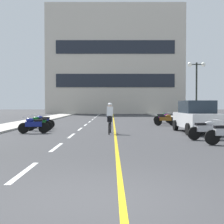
% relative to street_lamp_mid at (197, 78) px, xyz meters
% --- Properties ---
extents(ground_plane, '(140.00, 140.00, 0.00)m').
position_rel_street_lamp_mid_xyz_m(ground_plane, '(-7.02, 1.98, -3.76)').
color(ground_plane, '#38383A').
extents(curb_left, '(2.40, 72.00, 0.12)m').
position_rel_street_lamp_mid_xyz_m(curb_left, '(-14.22, 4.98, -3.70)').
color(curb_left, '#B7B2A8').
rests_on(curb_left, ground).
extents(curb_right, '(2.40, 72.00, 0.12)m').
position_rel_street_lamp_mid_xyz_m(curb_right, '(0.18, 4.98, -3.70)').
color(curb_right, '#B7B2A8').
rests_on(curb_right, ground).
extents(lane_dash_0, '(0.14, 2.20, 0.01)m').
position_rel_street_lamp_mid_xyz_m(lane_dash_0, '(-9.02, -17.02, -3.76)').
color(lane_dash_0, silver).
rests_on(lane_dash_0, ground).
extents(lane_dash_1, '(0.14, 2.20, 0.01)m').
position_rel_street_lamp_mid_xyz_m(lane_dash_1, '(-9.02, -13.02, -3.76)').
color(lane_dash_1, silver).
rests_on(lane_dash_1, ground).
extents(lane_dash_2, '(0.14, 2.20, 0.01)m').
position_rel_street_lamp_mid_xyz_m(lane_dash_2, '(-9.02, -9.02, -3.76)').
color(lane_dash_2, silver).
rests_on(lane_dash_2, ground).
extents(lane_dash_3, '(0.14, 2.20, 0.01)m').
position_rel_street_lamp_mid_xyz_m(lane_dash_3, '(-9.02, -5.02, -3.76)').
color(lane_dash_3, silver).
rests_on(lane_dash_3, ground).
extents(lane_dash_4, '(0.14, 2.20, 0.01)m').
position_rel_street_lamp_mid_xyz_m(lane_dash_4, '(-9.02, -1.02, -3.76)').
color(lane_dash_4, silver).
rests_on(lane_dash_4, ground).
extents(lane_dash_5, '(0.14, 2.20, 0.01)m').
position_rel_street_lamp_mid_xyz_m(lane_dash_5, '(-9.02, 2.98, -3.76)').
color(lane_dash_5, silver).
rests_on(lane_dash_5, ground).
extents(lane_dash_6, '(0.14, 2.20, 0.01)m').
position_rel_street_lamp_mid_xyz_m(lane_dash_6, '(-9.02, 6.98, -3.76)').
color(lane_dash_6, silver).
rests_on(lane_dash_6, ground).
extents(lane_dash_7, '(0.14, 2.20, 0.01)m').
position_rel_street_lamp_mid_xyz_m(lane_dash_7, '(-9.02, 10.98, -3.76)').
color(lane_dash_7, silver).
rests_on(lane_dash_7, ground).
extents(lane_dash_8, '(0.14, 2.20, 0.01)m').
position_rel_street_lamp_mid_xyz_m(lane_dash_8, '(-9.02, 14.98, -3.76)').
color(lane_dash_8, silver).
rests_on(lane_dash_8, ground).
extents(lane_dash_9, '(0.14, 2.20, 0.01)m').
position_rel_street_lamp_mid_xyz_m(lane_dash_9, '(-9.02, 18.98, -3.76)').
color(lane_dash_9, silver).
rests_on(lane_dash_9, ground).
extents(lane_dash_10, '(0.14, 2.20, 0.01)m').
position_rel_street_lamp_mid_xyz_m(lane_dash_10, '(-9.02, 22.98, -3.76)').
color(lane_dash_10, silver).
rests_on(lane_dash_10, ground).
extents(lane_dash_11, '(0.14, 2.20, 0.01)m').
position_rel_street_lamp_mid_xyz_m(lane_dash_11, '(-9.02, 26.98, -3.76)').
color(lane_dash_11, silver).
rests_on(lane_dash_11, ground).
extents(centre_line_yellow, '(0.12, 66.00, 0.01)m').
position_rel_street_lamp_mid_xyz_m(centre_line_yellow, '(-6.77, 4.98, -3.76)').
color(centre_line_yellow, gold).
rests_on(centre_line_yellow, ground).
extents(office_building, '(24.22, 8.71, 19.10)m').
position_rel_street_lamp_mid_xyz_m(office_building, '(-6.38, 30.28, 5.79)').
color(office_building, beige).
rests_on(office_building, ground).
extents(street_lamp_mid, '(1.46, 0.36, 4.96)m').
position_rel_street_lamp_mid_xyz_m(street_lamp_mid, '(0.00, 0.00, 0.00)').
color(street_lamp_mid, black).
rests_on(street_lamp_mid, curb_right).
extents(parked_car_near, '(2.00, 4.24, 1.82)m').
position_rel_street_lamp_mid_xyz_m(parked_car_near, '(-2.14, -7.37, -2.85)').
color(parked_car_near, black).
rests_on(parked_car_near, ground).
extents(motorcycle_2, '(1.68, 0.64, 0.92)m').
position_rel_street_lamp_mid_xyz_m(motorcycle_2, '(-2.70, -10.73, -3.29)').
color(motorcycle_2, black).
rests_on(motorcycle_2, ground).
extents(motorcycle_3, '(1.70, 0.60, 0.92)m').
position_rel_street_lamp_mid_xyz_m(motorcycle_3, '(-11.29, -7.81, -3.29)').
color(motorcycle_3, black).
rests_on(motorcycle_3, ground).
extents(motorcycle_4, '(1.70, 0.60, 0.92)m').
position_rel_street_lamp_mid_xyz_m(motorcycle_4, '(-11.42, -6.13, -3.29)').
color(motorcycle_4, black).
rests_on(motorcycle_4, ground).
extents(motorcycle_5, '(1.69, 0.62, 0.92)m').
position_rel_street_lamp_mid_xyz_m(motorcycle_5, '(-11.61, -4.46, -3.29)').
color(motorcycle_5, black).
rests_on(motorcycle_5, ground).
extents(motorcycle_6, '(1.70, 0.60, 0.92)m').
position_rel_street_lamp_mid_xyz_m(motorcycle_6, '(-2.87, -1.88, -3.29)').
color(motorcycle_6, black).
rests_on(motorcycle_6, ground).
extents(motorcycle_7, '(1.67, 0.69, 0.92)m').
position_rel_street_lamp_mid_xyz_m(motorcycle_7, '(-2.61, 0.21, -3.29)').
color(motorcycle_7, black).
rests_on(motorcycle_7, ground).
extents(motorcycle_8, '(1.67, 0.70, 0.92)m').
position_rel_street_lamp_mid_xyz_m(motorcycle_8, '(-2.46, 1.65, -3.29)').
color(motorcycle_8, black).
rests_on(motorcycle_8, ground).
extents(cyclist_rider, '(0.42, 1.77, 1.71)m').
position_rel_street_lamp_mid_xyz_m(cyclist_rider, '(-7.06, -7.94, -2.87)').
color(cyclist_rider, black).
rests_on(cyclist_rider, ground).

